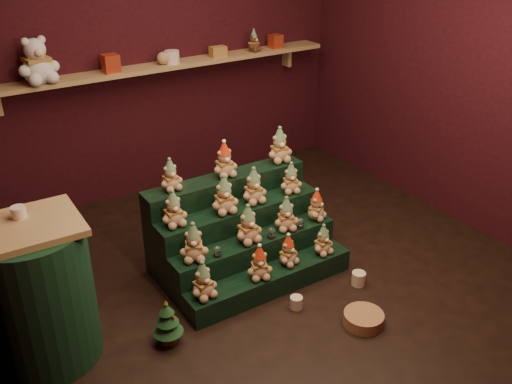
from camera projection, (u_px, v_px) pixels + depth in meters
ground at (273, 274)px, 4.61m from camera, size 4.00×4.00×0.00m
back_wall at (155, 52)px, 5.51m from camera, size 4.00×0.10×2.80m
right_wall at (468, 68)px, 4.97m from camera, size 0.10×4.00×2.80m
back_shelf at (163, 67)px, 5.43m from camera, size 3.60×0.26×0.24m
riser_tier_front at (270, 281)px, 4.37m from camera, size 1.40×0.22×0.18m
riser_tier_midfront at (255, 258)px, 4.50m from camera, size 1.40×0.22×0.36m
riser_tier_midback at (240, 236)px, 4.62m from camera, size 1.40×0.22×0.54m
riser_tier_back at (226, 215)px, 4.74m from camera, size 1.40×0.22×0.72m
teddy_0 at (203, 280)px, 3.99m from camera, size 0.23×0.21×0.28m
teddy_1 at (259, 262)px, 4.20m from camera, size 0.24×0.23×0.27m
teddy_2 at (288, 250)px, 4.37m from camera, size 0.22×0.21×0.25m
teddy_3 at (323, 239)px, 4.50m from camera, size 0.19×0.18×0.25m
teddy_4 at (194, 242)px, 4.09m from camera, size 0.27×0.26×0.29m
teddy_5 at (248, 224)px, 4.31m from camera, size 0.22×0.20×0.30m
teddy_6 at (286, 214)px, 4.48m from camera, size 0.24×0.23×0.28m
teddy_7 at (316, 205)px, 4.63m from camera, size 0.24×0.24×0.26m
teddy_8 at (173, 209)px, 4.18m from camera, size 0.20×0.18×0.28m
teddy_9 at (224, 195)px, 4.35m from camera, size 0.24×0.22×0.30m
teddy_10 at (254, 186)px, 4.50m from camera, size 0.22×0.20×0.29m
teddy_11 at (291, 178)px, 4.67m from camera, size 0.22×0.21×0.26m
teddy_12 at (170, 175)px, 4.31m from camera, size 0.19×0.17×0.25m
teddy_13 at (224, 160)px, 4.52m from camera, size 0.21×0.19×0.29m
teddy_14 at (280, 145)px, 4.78m from camera, size 0.24×0.22×0.30m
snow_globe_a at (217, 251)px, 4.17m from camera, size 0.06×0.06×0.08m
snow_globe_b at (271, 233)px, 4.40m from camera, size 0.07×0.07×0.09m
snow_globe_c at (300, 223)px, 4.54m from camera, size 0.06×0.06×0.08m
side_table at (38, 293)px, 3.58m from camera, size 0.69×0.69×0.99m
table_ornament at (18, 212)px, 3.41m from camera, size 0.09×0.09×0.07m
mini_christmas_tree at (167, 322)px, 3.81m from camera, size 0.21×0.21×0.35m
mug_left at (296, 302)px, 4.20m from camera, size 0.09×0.09×0.09m
mug_right at (359, 279)px, 4.46m from camera, size 0.11×0.11×0.11m
wicker_basket at (364, 319)px, 4.04m from camera, size 0.37×0.37×0.09m
white_bear at (35, 54)px, 4.72m from camera, size 0.39×0.36×0.49m
brown_bear at (254, 41)px, 5.83m from camera, size 0.20×0.19×0.22m
gift_tin_red_a at (111, 63)px, 5.11m from camera, size 0.14×0.14×0.16m
gift_tin_cream at (172, 57)px, 5.41m from camera, size 0.14×0.14×0.12m
gift_tin_red_b at (276, 41)px, 5.99m from camera, size 0.12×0.12×0.14m
shelf_plush_ball at (163, 58)px, 5.37m from camera, size 0.12×0.12×0.12m
scarf_gift_box at (218, 51)px, 5.66m from camera, size 0.16×0.10×0.10m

